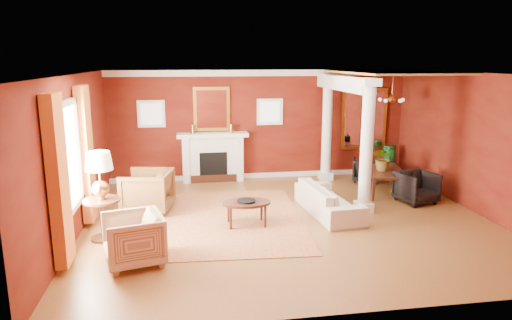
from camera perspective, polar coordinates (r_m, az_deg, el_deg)
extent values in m
plane|color=brown|center=(9.28, 4.09, -7.51)|extent=(8.00, 8.00, 0.00)
cube|color=maroon|center=(12.28, 0.55, 4.42)|extent=(8.00, 0.04, 2.90)
cube|color=maroon|center=(5.64, 12.30, -5.51)|extent=(8.00, 0.04, 2.90)
cube|color=maroon|center=(8.89, -21.75, 0.45)|extent=(0.04, 7.00, 2.90)
cube|color=maroon|center=(10.53, 25.96, 1.82)|extent=(0.04, 7.00, 2.90)
cube|color=white|center=(8.73, 4.39, 10.69)|extent=(8.00, 7.00, 0.04)
cube|color=white|center=(12.12, -5.40, 0.18)|extent=(1.60, 0.34, 1.20)
cube|color=black|center=(11.98, -5.34, -0.70)|extent=(0.72, 0.03, 0.70)
cube|color=black|center=(12.06, -5.30, -2.32)|extent=(1.20, 0.05, 0.20)
cube|color=white|center=(11.96, -5.45, 3.14)|extent=(1.85, 0.42, 0.10)
cube|color=white|center=(12.07, -8.71, 0.04)|extent=(0.16, 0.40, 1.20)
cube|color=white|center=(12.15, -2.10, 0.26)|extent=(0.16, 0.40, 1.20)
cube|color=gold|center=(12.04, -5.57, 6.37)|extent=(0.95, 0.06, 1.15)
cube|color=white|center=(12.01, -5.56, 6.35)|extent=(0.78, 0.02, 0.98)
cube|color=white|center=(12.07, -12.96, 5.65)|extent=(0.70, 0.06, 0.70)
cube|color=white|center=(12.04, -12.97, 5.63)|extent=(0.54, 0.02, 0.54)
cube|color=white|center=(12.25, 1.74, 6.05)|extent=(0.70, 0.06, 0.70)
cube|color=white|center=(12.21, 1.77, 6.03)|extent=(0.54, 0.02, 0.54)
cube|color=white|center=(8.30, -22.59, 0.28)|extent=(0.03, 1.30, 1.70)
cube|color=white|center=(7.63, -23.53, -0.81)|extent=(0.08, 0.10, 1.90)
cube|color=white|center=(8.96, -21.35, 1.22)|extent=(0.08, 0.10, 1.90)
cube|color=#B75C1F|center=(7.36, -23.48, -2.46)|extent=(0.18, 0.55, 2.60)
cube|color=#B75C1F|center=(9.26, -20.47, 0.68)|extent=(0.18, 0.55, 2.60)
cube|color=white|center=(10.02, 13.29, -5.70)|extent=(0.34, 0.34, 0.20)
cylinder|color=white|center=(9.69, 13.68, 1.91)|extent=(0.26, 0.26, 2.50)
cube|color=white|center=(9.55, 14.07, 9.42)|extent=(0.36, 0.36, 0.16)
cube|color=white|center=(12.45, 8.66, -1.94)|extent=(0.34, 0.34, 0.20)
cylinder|color=white|center=(12.19, 8.87, 4.22)|extent=(0.26, 0.26, 2.50)
cube|color=white|center=(12.08, 9.07, 10.19)|extent=(0.36, 0.36, 0.16)
cube|color=white|center=(11.04, 10.81, 9.41)|extent=(0.30, 3.20, 0.32)
cube|color=gold|center=(11.33, 16.70, 10.45)|extent=(2.30, 3.40, 0.04)
cube|color=gold|center=(13.02, 13.33, 4.99)|extent=(1.30, 0.06, 1.70)
cube|color=white|center=(12.98, 13.38, 4.97)|extent=(1.10, 0.02, 1.50)
cylinder|color=#AA6D35|center=(11.41, 16.73, 8.98)|extent=(0.02, 0.02, 0.65)
sphere|color=#AA6D35|center=(11.43, 16.63, 7.35)|extent=(0.20, 0.20, 0.20)
sphere|color=#F1EBCC|center=(11.56, 17.88, 7.17)|extent=(0.09, 0.09, 0.09)
sphere|color=#F1EBCC|center=(11.71, 16.45, 7.33)|extent=(0.09, 0.09, 0.09)
sphere|color=#F1EBCC|center=(11.49, 15.24, 7.31)|extent=(0.09, 0.09, 0.09)
sphere|color=#F1EBCC|center=(11.19, 15.92, 7.14)|extent=(0.09, 0.09, 0.09)
sphere|color=#F1EBCC|center=(11.23, 17.60, 7.06)|extent=(0.09, 0.09, 0.09)
cube|color=white|center=(12.12, 0.59, 10.82)|extent=(8.00, 0.08, 0.16)
cube|color=white|center=(12.51, 0.57, -1.92)|extent=(8.00, 0.08, 0.12)
cube|color=maroon|center=(9.32, -3.42, -7.37)|extent=(3.12, 4.04, 0.02)
imported|color=beige|center=(9.65, 9.11, -4.31)|extent=(0.78, 2.12, 0.81)
imported|color=black|center=(9.89, -13.44, -3.57)|extent=(1.08, 1.12, 0.99)
imported|color=#CDAE88|center=(7.49, -15.09, -9.25)|extent=(1.01, 1.05, 0.90)
cylinder|color=black|center=(8.85, -1.20, -5.39)|extent=(0.95, 0.95, 0.05)
cylinder|color=black|center=(8.69, -3.19, -7.42)|extent=(0.05, 0.05, 0.42)
cylinder|color=black|center=(8.78, 1.15, -7.20)|extent=(0.05, 0.05, 0.42)
cylinder|color=black|center=(9.08, -3.45, -6.53)|extent=(0.05, 0.05, 0.42)
cylinder|color=black|center=(9.16, 0.69, -6.34)|extent=(0.05, 0.05, 0.42)
imported|color=black|center=(8.81, -1.30, -4.46)|extent=(0.18, 0.03, 0.24)
cylinder|color=black|center=(8.77, -18.41, -9.23)|extent=(0.47, 0.47, 0.04)
cylinder|color=black|center=(8.65, -18.56, -7.11)|extent=(0.10, 0.10, 0.73)
cylinder|color=black|center=(8.54, -18.73, -4.80)|extent=(0.64, 0.64, 0.04)
sphere|color=#AA6D35|center=(8.48, -18.83, -3.42)|extent=(0.30, 0.30, 0.30)
cylinder|color=#AA6D35|center=(8.43, -18.93, -2.02)|extent=(0.03, 0.03, 0.32)
cone|color=#F1EBCC|center=(8.36, -19.07, -0.10)|extent=(0.47, 0.47, 0.32)
imported|color=black|center=(11.45, 15.82, -1.75)|extent=(0.89, 1.68, 0.89)
imported|color=black|center=(10.87, 19.45, -3.07)|extent=(0.91, 0.88, 0.78)
imported|color=black|center=(12.42, 13.55, -1.05)|extent=(0.85, 0.83, 0.68)
sphere|color=#123A19|center=(13.08, 16.21, -1.26)|extent=(0.37, 0.37, 0.37)
cylinder|color=#123A19|center=(13.03, 16.28, -0.14)|extent=(0.33, 0.33, 0.88)
imported|color=#26591E|center=(11.22, 15.79, 1.55)|extent=(0.75, 0.78, 0.48)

